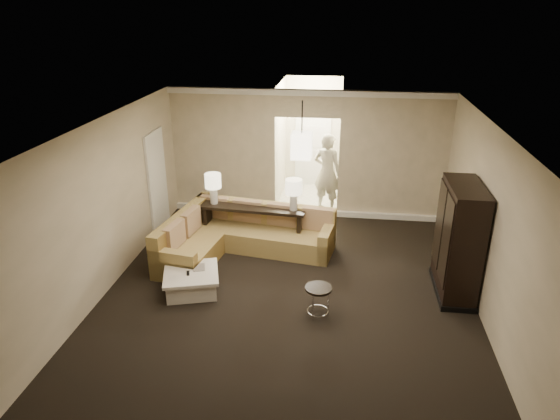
# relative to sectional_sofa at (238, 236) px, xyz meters

# --- Properties ---
(ground) EXTENTS (8.00, 8.00, 0.00)m
(ground) POSITION_rel_sectional_sofa_xyz_m (1.13, -1.95, -0.34)
(ground) COLOR black
(ground) RESTS_ON ground
(wall_back) EXTENTS (6.00, 0.04, 2.80)m
(wall_back) POSITION_rel_sectional_sofa_xyz_m (1.13, 2.05, 1.06)
(wall_back) COLOR beige
(wall_back) RESTS_ON ground
(wall_left) EXTENTS (0.04, 8.00, 2.80)m
(wall_left) POSITION_rel_sectional_sofa_xyz_m (-1.87, -1.95, 1.06)
(wall_left) COLOR beige
(wall_left) RESTS_ON ground
(wall_right) EXTENTS (0.04, 8.00, 2.80)m
(wall_right) POSITION_rel_sectional_sofa_xyz_m (4.13, -1.95, 1.06)
(wall_right) COLOR beige
(wall_right) RESTS_ON ground
(ceiling) EXTENTS (6.00, 8.00, 0.02)m
(ceiling) POSITION_rel_sectional_sofa_xyz_m (1.13, -1.95, 2.46)
(ceiling) COLOR white
(ceiling) RESTS_ON wall_back
(crown_molding) EXTENTS (6.00, 0.10, 0.12)m
(crown_molding) POSITION_rel_sectional_sofa_xyz_m (1.13, 2.00, 2.39)
(crown_molding) COLOR white
(crown_molding) RESTS_ON wall_back
(baseboard) EXTENTS (6.00, 0.10, 0.12)m
(baseboard) POSITION_rel_sectional_sofa_xyz_m (1.13, 2.00, -0.28)
(baseboard) COLOR white
(baseboard) RESTS_ON ground
(side_door) EXTENTS (0.05, 0.90, 2.10)m
(side_door) POSITION_rel_sectional_sofa_xyz_m (-1.84, 0.85, 0.71)
(side_door) COLOR white
(side_door) RESTS_ON ground
(foyer) EXTENTS (1.44, 2.02, 2.80)m
(foyer) POSITION_rel_sectional_sofa_xyz_m (1.13, 3.39, 0.96)
(foyer) COLOR beige
(foyer) RESTS_ON ground
(sectional_sofa) EXTENTS (3.15, 2.38, 0.85)m
(sectional_sofa) POSITION_rel_sectional_sofa_xyz_m (0.00, 0.00, 0.00)
(sectional_sofa) COLOR brown
(sectional_sofa) RESTS_ON ground
(coffee_table) EXTENTS (1.09, 1.09, 0.37)m
(coffee_table) POSITION_rel_sectional_sofa_xyz_m (-0.47, -1.47, -0.16)
(coffee_table) COLOR silver
(coffee_table) RESTS_ON ground
(console_table) EXTENTS (2.09, 0.63, 0.80)m
(console_table) POSITION_rel_sectional_sofa_xyz_m (0.23, 0.41, 0.13)
(console_table) COLOR black
(console_table) RESTS_ON ground
(armoire) EXTENTS (0.56, 1.30, 1.87)m
(armoire) POSITION_rel_sectional_sofa_xyz_m (3.82, -0.91, 0.56)
(armoire) COLOR black
(armoire) RESTS_ON ground
(drink_table) EXTENTS (0.41, 0.41, 0.51)m
(drink_table) POSITION_rel_sectional_sofa_xyz_m (1.66, -1.93, 0.02)
(drink_table) COLOR black
(drink_table) RESTS_ON ground
(table_lamp_left) EXTENTS (0.32, 0.32, 0.61)m
(table_lamp_left) POSITION_rel_sectional_sofa_xyz_m (-0.56, 0.47, 0.86)
(table_lamp_left) COLOR silver
(table_lamp_left) RESTS_ON console_table
(table_lamp_right) EXTENTS (0.32, 0.32, 0.61)m
(table_lamp_right) POSITION_rel_sectional_sofa_xyz_m (1.03, 0.35, 0.86)
(table_lamp_right) COLOR silver
(table_lamp_right) RESTS_ON console_table
(pendant_light) EXTENTS (0.38, 0.38, 1.09)m
(pendant_light) POSITION_rel_sectional_sofa_xyz_m (1.13, 0.75, 1.61)
(pendant_light) COLOR black
(pendant_light) RESTS_ON ceiling
(person) EXTENTS (0.85, 0.73, 2.00)m
(person) POSITION_rel_sectional_sofa_xyz_m (1.58, 2.35, 0.66)
(person) COLOR #ECE7C8
(person) RESTS_ON ground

